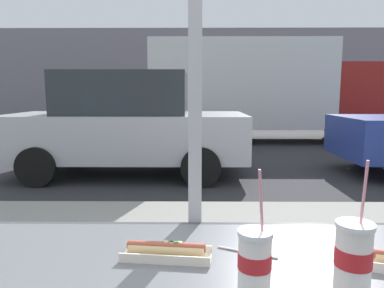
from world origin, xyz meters
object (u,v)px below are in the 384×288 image
(soda_cup_right, at_px, (256,260))
(hotdog_tray_near, at_px, (168,251))
(parked_car_silver, at_px, (128,124))
(soda_cup_left, at_px, (355,256))
(box_truck, at_px, (262,88))

(soda_cup_right, relative_size, hotdog_tray_near, 1.14)
(parked_car_silver, bearing_deg, soda_cup_left, -73.99)
(soda_cup_left, distance_m, parked_car_silver, 5.87)
(hotdog_tray_near, relative_size, box_truck, 0.04)
(parked_car_silver, height_order, box_truck, box_truck)
(hotdog_tray_near, height_order, box_truck, box_truck)
(hotdog_tray_near, height_order, parked_car_silver, parked_car_silver)
(soda_cup_right, relative_size, box_truck, 0.04)
(box_truck, bearing_deg, soda_cup_left, -99.21)
(parked_car_silver, relative_size, box_truck, 0.60)
(soda_cup_right, bearing_deg, parked_car_silver, 103.72)
(soda_cup_right, height_order, hotdog_tray_near, soda_cup_right)
(soda_cup_left, distance_m, soda_cup_right, 0.24)
(soda_cup_left, xyz_separation_m, soda_cup_right, (-0.24, 0.00, -0.01))
(soda_cup_left, height_order, soda_cup_right, soda_cup_left)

